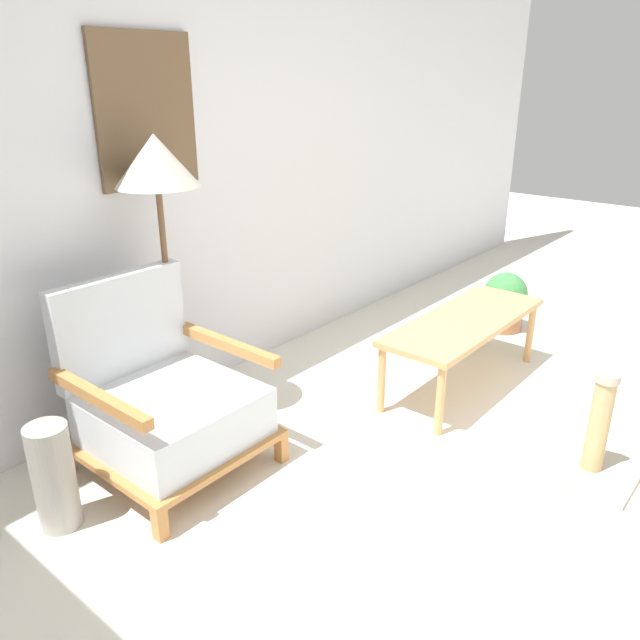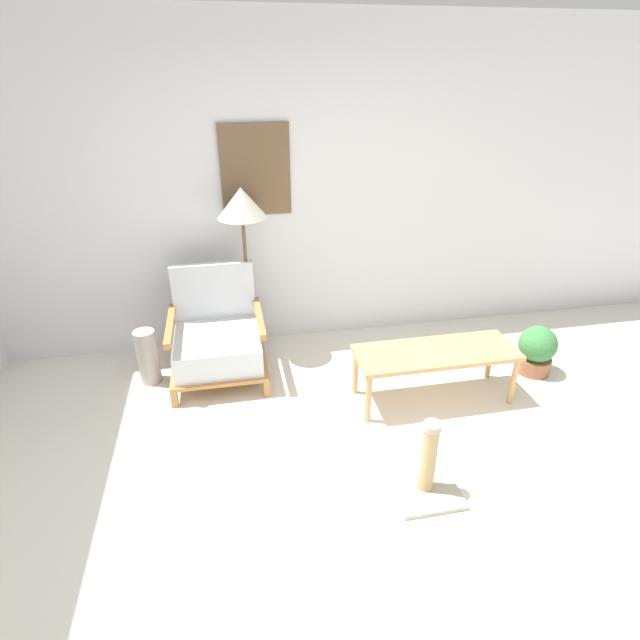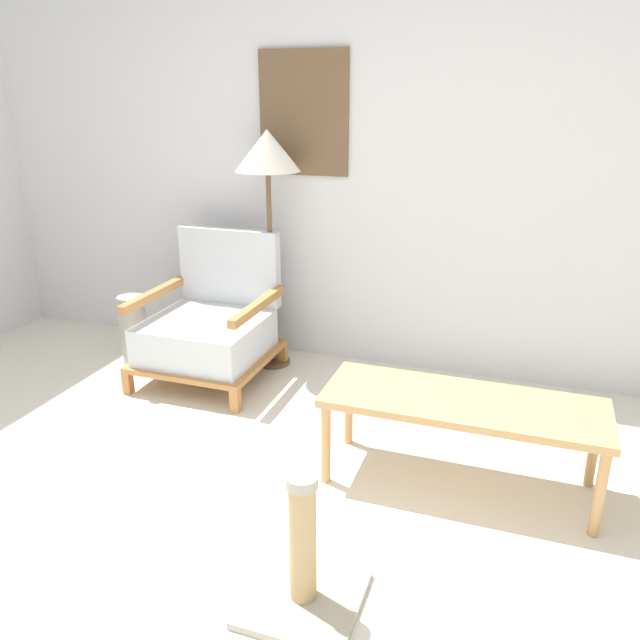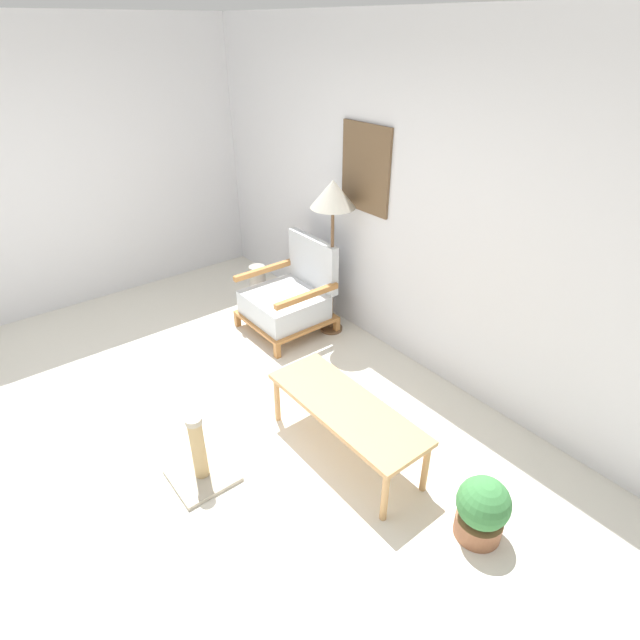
% 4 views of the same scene
% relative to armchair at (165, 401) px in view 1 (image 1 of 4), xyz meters
% --- Properties ---
extents(ground_plane, '(14.00, 14.00, 0.00)m').
position_rel_armchair_xyz_m(ground_plane, '(0.87, -1.82, -0.33)').
color(ground_plane, silver).
extents(wall_back, '(8.00, 0.09, 2.70)m').
position_rel_armchair_xyz_m(wall_back, '(0.87, 0.57, 1.02)').
color(wall_back, silver).
rests_on(wall_back, ground_plane).
extents(armchair, '(0.75, 0.74, 0.87)m').
position_rel_armchair_xyz_m(armchair, '(0.00, 0.00, 0.00)').
color(armchair, '#B2753D').
rests_on(armchair, ground_plane).
extents(floor_lamp, '(0.39, 0.39, 1.47)m').
position_rel_armchair_xyz_m(floor_lamp, '(0.28, 0.29, 0.96)').
color(floor_lamp, brown).
rests_on(floor_lamp, ground_plane).
extents(coffee_table, '(1.21, 0.44, 0.42)m').
position_rel_armchair_xyz_m(coffee_table, '(1.60, -0.67, 0.05)').
color(coffee_table, tan).
rests_on(coffee_table, ground_plane).
extents(vase, '(0.17, 0.17, 0.46)m').
position_rel_armchair_xyz_m(vase, '(-0.56, -0.01, -0.10)').
color(vase, '#9E998E').
rests_on(vase, ground_plane).
extents(potted_plant, '(0.31, 0.31, 0.42)m').
position_rel_armchair_xyz_m(potted_plant, '(2.58, -0.49, -0.12)').
color(potted_plant, '#935B3D').
rests_on(potted_plant, ground_plane).
extents(scratching_post, '(0.39, 0.39, 0.51)m').
position_rel_armchair_xyz_m(scratching_post, '(1.19, -1.56, -0.19)').
color(scratching_post, '#B2A893').
rests_on(scratching_post, ground_plane).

